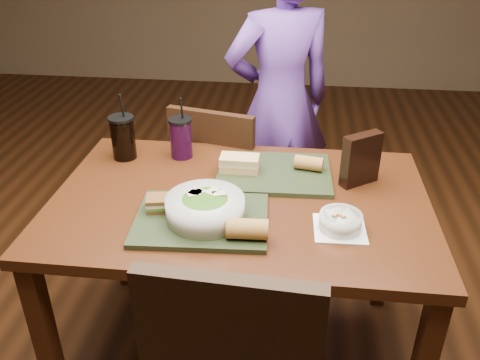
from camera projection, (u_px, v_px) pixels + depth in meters
name	position (u px, v px, depth m)	size (l,w,h in m)	color
ground	(240.00, 351.00, 2.12)	(6.00, 6.00, 0.00)	#381C0B
dining_table	(240.00, 219.00, 1.80)	(1.30, 0.85, 0.75)	#401D0C
chair_far	(216.00, 184.00, 2.36)	(0.46, 0.47, 0.89)	black
diner	(279.00, 103.00, 2.53)	(0.56, 0.37, 1.53)	#623695
tray_near	(201.00, 220.00, 1.62)	(0.42, 0.32, 0.02)	#232C17
tray_far	(274.00, 173.00, 1.89)	(0.42, 0.32, 0.02)	#232C17
salad_bowl	(205.00, 207.00, 1.59)	(0.25, 0.25, 0.08)	silver
soup_bowl	(340.00, 221.00, 1.57)	(0.17, 0.17, 0.07)	white
sandwich_near	(162.00, 203.00, 1.65)	(0.11, 0.09, 0.05)	#593819
sandwich_far	(240.00, 163.00, 1.88)	(0.14, 0.08, 0.06)	tan
baguette_near	(247.00, 229.00, 1.51)	(0.06, 0.06, 0.12)	#AD7533
baguette_far	(309.00, 163.00, 1.89)	(0.05, 0.05, 0.10)	#AD7533
cup_cola	(123.00, 137.00, 1.99)	(0.10, 0.10, 0.27)	black
cup_berry	(181.00, 138.00, 2.00)	(0.09, 0.09, 0.25)	black
chip_bag	(361.00, 159.00, 1.80)	(0.15, 0.05, 0.19)	black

